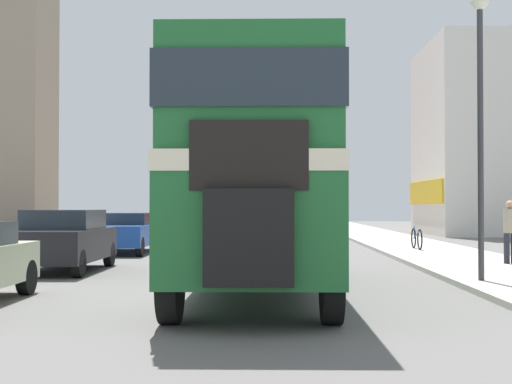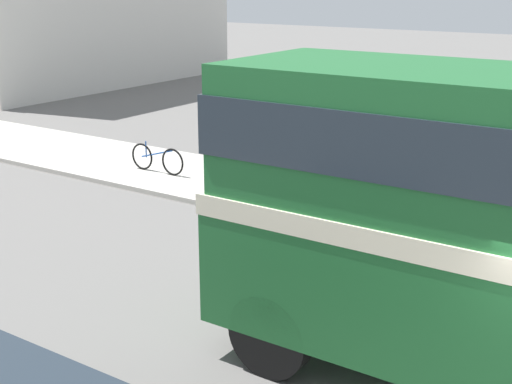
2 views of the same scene
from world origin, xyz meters
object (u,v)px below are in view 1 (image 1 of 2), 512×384
Objects in this scene: church_tower at (11,6)px; car_parked_far at (126,232)px; bicycle_on_pavement at (417,239)px; street_lamp at (480,92)px; bus_distant at (264,190)px; double_decker_bus at (256,165)px; pedestrian_walking at (510,228)px; car_parked_mid at (63,240)px.

car_parked_far is at bearing -63.01° from church_tower.
bicycle_on_pavement is 10.89m from street_lamp.
church_tower is at bearing 159.78° from bus_distant.
double_decker_bus is 2.01× the size of car_parked_far.
street_lamp is (-1.99, -4.19, 2.91)m from pedestrian_walking.
street_lamp reaches higher than bicycle_on_pavement.
bus_distant is 22.43m from car_parked_far.
car_parked_mid is 6.93m from car_parked_far.
car_parked_far reaches higher than bicycle_on_pavement.
bus_distant is 2.46× the size of car_parked_mid.
car_parked_mid is (-4.88, 4.08, -1.63)m from double_decker_bus.
pedestrian_walking reaches higher than car_parked_mid.
double_decker_bus is 5.37× the size of bicycle_on_pavement.
church_tower is (-19.47, 40.01, 14.43)m from double_decker_bus.
car_parked_far is at bearing -178.38° from bicycle_on_pavement.
pedestrian_walking is at bearing 5.55° from car_parked_mid.
pedestrian_walking is (11.42, 1.11, 0.26)m from car_parked_mid.
car_parked_far is (-4.60, -21.86, -1.94)m from bus_distant.
car_parked_far is 0.14× the size of church_tower.
bus_distant is at bearing 78.11° from car_parked_far.
bicycle_on_pavement is (5.36, 11.30, -1.93)m from double_decker_bus.
double_decker_bus is 4.91m from street_lamp.
street_lamp is at bearing 12.46° from double_decker_bus.
bus_distant reaches higher than double_decker_bus.
double_decker_bus is at bearing -89.84° from bus_distant.
street_lamp is at bearing -94.50° from bicycle_on_pavement.
double_decker_bus reaches higher than bicycle_on_pavement.
car_parked_far is 12.66m from pedestrian_walking.
bus_distant is at bearing 90.16° from double_decker_bus.
church_tower is (-14.77, 29.00, 16.11)m from car_parked_far.
bus_distant is 1.67× the size of street_lamp.
pedestrian_walking is 6.24m from bicycle_on_pavement.
pedestrian_walking is 46.24m from church_tower.
double_decker_bus is 46.78m from church_tower.
double_decker_bus is at bearing -64.05° from church_tower.
church_tower is (-26.01, 34.82, 15.79)m from pedestrian_walking.
bus_distant is at bearing 80.56° from car_parked_mid.
double_decker_bus is 2.38× the size of car_parked_mid.
bus_distant is at bearing 104.18° from bicycle_on_pavement.
car_parked_mid is at bearing -99.44° from bus_distant.
bus_distant is 5.96× the size of pedestrian_walking.
bus_distant is 22.36m from bicycle_on_pavement.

